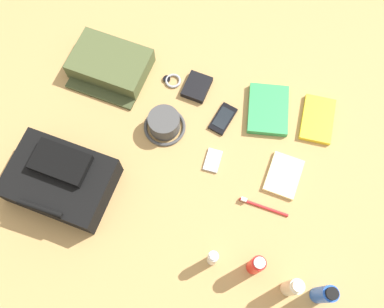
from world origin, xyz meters
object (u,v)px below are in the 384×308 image
toiletry_pouch (110,65)px  toothpaste_tube (213,258)px  sunscreen_spray (256,265)px  media_player (213,160)px  bucket_hat (164,124)px  cell_phone (223,119)px  toothbrush (261,206)px  deodorant_spray (324,294)px  wristwatch (172,81)px  backpack (61,179)px  notepad (284,175)px  lotion_bottle (292,287)px  paperback_novel (317,119)px  travel_guidebook (268,110)px  wallet (197,87)px

toiletry_pouch → toothpaste_tube: bearing=135.7°
sunscreen_spray → media_player: sunscreen_spray is taller
bucket_hat → media_player: bucket_hat is taller
toothpaste_tube → cell_phone: (0.11, -0.50, -0.05)m
toothbrush → cell_phone: bearing=-51.8°
bucket_hat → deodorant_spray: size_ratio=0.94×
bucket_hat → wristwatch: 0.20m
backpack → bucket_hat: backpack is taller
notepad → wristwatch: bearing=-22.8°
lotion_bottle → toiletry_pouch: bearing=-34.6°
toothpaste_tube → media_player: bearing=-73.4°
backpack → toiletry_pouch: backpack is taller
toothpaste_tube → cell_phone: toothpaste_tube is taller
paperback_novel → lotion_bottle: bearing=93.3°
toiletry_pouch → deodorant_spray: 1.10m
lotion_bottle → cell_phone: 0.63m
paperback_novel → wristwatch: bearing=1.1°
wristwatch → notepad: bearing=154.3°
bucket_hat → lotion_bottle: (-0.56, 0.41, 0.04)m
toothbrush → toothpaste_tube: bearing=64.7°
wristwatch → toothbrush: (-0.45, 0.37, 0.00)m
travel_guidebook → wristwatch: 0.38m
toiletry_pouch → toothbrush: size_ratio=1.71×
bucket_hat → wallet: 0.20m
toiletry_pouch → notepad: 0.77m
lotion_bottle → wallet: lotion_bottle is taller
travel_guidebook → toothbrush: travel_guidebook is taller
toiletry_pouch → wallet: (-0.34, -0.02, -0.02)m
toothpaste_tube → bucket_hat: bearing=-52.8°
toothbrush → lotion_bottle: bearing=122.8°
toiletry_pouch → cell_phone: bearing=171.7°
toiletry_pouch → wristwatch: toiletry_pouch is taller
bucket_hat → toothbrush: bearing=156.6°
deodorant_spray → sunscreen_spray: 0.22m
paperback_novel → wristwatch: (0.56, 0.01, -0.00)m
deodorant_spray → notepad: bearing=-60.9°
lotion_bottle → sunscreen_spray: lotion_bottle is taller
bucket_hat → cell_phone: bucket_hat is taller
toiletry_pouch → notepad: size_ratio=1.98×
sunscreen_spray → notepad: 0.34m
paperback_novel → toothbrush: 0.40m
wallet → notepad: (-0.40, 0.24, -0.00)m
lotion_bottle → toothbrush: bearing=-57.2°
notepad → toothbrush: bearing=72.6°
toiletry_pouch → lotion_bottle: (-0.84, 0.58, 0.04)m
travel_guidebook → wallet: (0.28, -0.01, 0.00)m
travel_guidebook → toiletry_pouch: bearing=1.5°
backpack → toothpaste_tube: bearing=171.0°
toothpaste_tube → sunscreen_spray: bearing=-171.7°
toiletry_pouch → cell_phone: toiletry_pouch is taller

